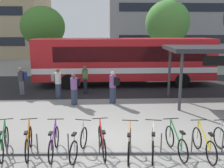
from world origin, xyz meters
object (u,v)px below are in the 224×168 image
parked_bicycle_purple_2 (54,143)px  commuter_navy_pack_3 (22,79)px  parked_bicycle_green_0 (4,143)px  street_tree_1 (168,22)px  parked_bicycle_white_6 (153,144)px  commuter_black_pack_0 (74,87)px  parked_bicycle_red_4 (102,142)px  parked_bicycle_silver_3 (79,144)px  city_bus (123,60)px  parked_bicycle_green_7 (176,142)px  commuter_olive_pack_4 (85,78)px  parked_bicycle_orange_5 (129,145)px  commuter_black_pack_1 (113,85)px  parked_bicycle_yellow_8 (204,144)px  parked_bicycle_orange_1 (29,143)px  street_tree_0 (43,27)px  commuter_grey_pack_2 (57,81)px

parked_bicycle_purple_2 → commuter_navy_pack_3: bearing=22.8°
parked_bicycle_green_0 → street_tree_1: size_ratio=0.26×
parked_bicycle_white_6 → street_tree_1: size_ratio=0.26×
parked_bicycle_white_6 → commuter_navy_pack_3: size_ratio=1.04×
parked_bicycle_white_6 → commuter_black_pack_0: (-2.95, 5.47, 0.55)m
parked_bicycle_green_0 → parked_bicycle_red_4: bearing=-103.0°
parked_bicycle_silver_3 → commuter_black_pack_0: 5.44m
city_bus → parked_bicycle_purple_2: size_ratio=7.00×
parked_bicycle_white_6 → street_tree_1: bearing=-3.9°
parked_bicycle_green_7 → parked_bicycle_white_6: bearing=90.2°
parked_bicycle_green_7 → parked_bicycle_purple_2: bearing=81.9°
parked_bicycle_green_7 → commuter_olive_pack_4: commuter_olive_pack_4 is taller
parked_bicycle_orange_5 → commuter_black_pack_1: commuter_black_pack_1 is taller
parked_bicycle_purple_2 → parked_bicycle_white_6: bearing=-94.2°
city_bus → street_tree_1: bearing=-122.4°
city_bus → parked_bicycle_purple_2: city_bus is taller
parked_bicycle_yellow_8 → street_tree_1: size_ratio=0.26×
parked_bicycle_green_0 → parked_bicycle_red_4: (3.02, -0.05, 0.00)m
city_bus → parked_bicycle_white_6: 10.14m
parked_bicycle_red_4 → commuter_black_pack_0: bearing=7.7°
parked_bicycle_green_0 → parked_bicycle_white_6: bearing=-105.3°
parked_bicycle_silver_3 → commuter_black_pack_0: size_ratio=1.04×
parked_bicycle_silver_3 → city_bus: bearing=0.3°
parked_bicycle_yellow_8 → parked_bicycle_orange_1: bearing=84.6°
parked_bicycle_red_4 → commuter_black_pack_0: 5.47m
commuter_navy_pack_3 → street_tree_0: street_tree_0 is taller
parked_bicycle_purple_2 → commuter_olive_pack_4: bearing=-4.4°
commuter_black_pack_0 → commuter_black_pack_1: bearing=126.9°
parked_bicycle_white_6 → commuter_navy_pack_3: 9.84m
city_bus → parked_bicycle_orange_1: city_bus is taller
city_bus → commuter_olive_pack_4: 3.53m
parked_bicycle_silver_3 → commuter_olive_pack_4: commuter_olive_pack_4 is taller
parked_bicycle_orange_1 → parked_bicycle_yellow_8: size_ratio=0.99×
parked_bicycle_red_4 → city_bus: bearing=-15.8°
parked_bicycle_orange_1 → commuter_black_pack_1: (2.86, 5.35, 0.60)m
commuter_black_pack_1 → street_tree_1: 14.45m
parked_bicycle_red_4 → parked_bicycle_white_6: 1.56m
parked_bicycle_orange_5 → parked_bicycle_red_4: bearing=83.1°
city_bus → parked_bicycle_green_7: bearing=93.8°
parked_bicycle_white_6 → parked_bicycle_yellow_8: 1.55m
city_bus → parked_bicycle_purple_2: bearing=72.4°
parked_bicycle_green_7 → parked_bicycle_yellow_8: bearing=-107.2°
parked_bicycle_orange_5 → parked_bicycle_green_0: bearing=94.3°
parked_bicycle_white_6 → commuter_grey_pack_2: (-4.01, 6.70, 0.60)m
parked_bicycle_silver_3 → street_tree_0: 18.26m
commuter_black_pack_0 → commuter_grey_pack_2: bearing=-106.2°
parked_bicycle_orange_1 → commuter_olive_pack_4: commuter_olive_pack_4 is taller
commuter_navy_pack_3 → street_tree_1: 15.93m
parked_bicycle_orange_5 → parked_bicycle_orange_1: bearing=93.5°
city_bus → parked_bicycle_green_7: size_ratio=7.02×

